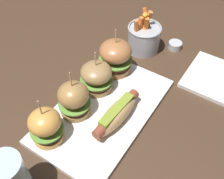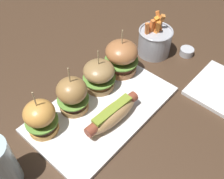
# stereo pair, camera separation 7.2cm
# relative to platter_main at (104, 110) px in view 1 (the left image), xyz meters

# --- Properties ---
(ground_plane) EXTENTS (3.00, 3.00, 0.00)m
(ground_plane) POSITION_rel_platter_main_xyz_m (0.00, 0.00, -0.01)
(ground_plane) COLOR #422D1E
(platter_main) EXTENTS (0.40, 0.24, 0.01)m
(platter_main) POSITION_rel_platter_main_xyz_m (0.00, 0.00, 0.00)
(platter_main) COLOR white
(platter_main) RESTS_ON ground
(hot_dog) EXTENTS (0.17, 0.06, 0.05)m
(hot_dog) POSITION_rel_platter_main_xyz_m (-0.02, -0.05, 0.03)
(hot_dog) COLOR tan
(hot_dog) RESTS_ON platter_main
(slider_far_left) EXTENTS (0.08, 0.08, 0.14)m
(slider_far_left) POSITION_rel_platter_main_xyz_m (-0.15, 0.06, 0.06)
(slider_far_left) COLOR gold
(slider_far_left) RESTS_ON platter_main
(slider_center_left) EXTENTS (0.09, 0.09, 0.15)m
(slider_center_left) POSITION_rel_platter_main_xyz_m (-0.05, 0.06, 0.06)
(slider_center_left) COLOR #9E7340
(slider_center_left) RESTS_ON platter_main
(slider_center_right) EXTENTS (0.09, 0.09, 0.13)m
(slider_center_right) POSITION_rel_platter_main_xyz_m (0.05, 0.06, 0.05)
(slider_center_right) COLOR #987547
(slider_center_right) RESTS_ON platter_main
(slider_far_right) EXTENTS (0.10, 0.10, 0.15)m
(slider_far_right) POSITION_rel_platter_main_xyz_m (0.15, 0.06, 0.06)
(slider_far_right) COLOR #A8683C
(slider_far_right) RESTS_ON platter_main
(fries_bucket) EXTENTS (0.11, 0.11, 0.14)m
(fries_bucket) POSITION_rel_platter_main_xyz_m (0.30, 0.04, 0.04)
(fries_bucket) COLOR #A8AAB2
(fries_bucket) RESTS_ON ground
(sauce_ramekin) EXTENTS (0.05, 0.05, 0.02)m
(sauce_ramekin) POSITION_rel_platter_main_xyz_m (0.37, -0.05, 0.01)
(sauce_ramekin) COLOR #B7BABF
(sauce_ramekin) RESTS_ON ground
(side_plate) EXTENTS (0.19, 0.19, 0.01)m
(side_plate) POSITION_rel_platter_main_xyz_m (0.29, -0.22, -0.00)
(side_plate) COLOR white
(side_plate) RESTS_ON ground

